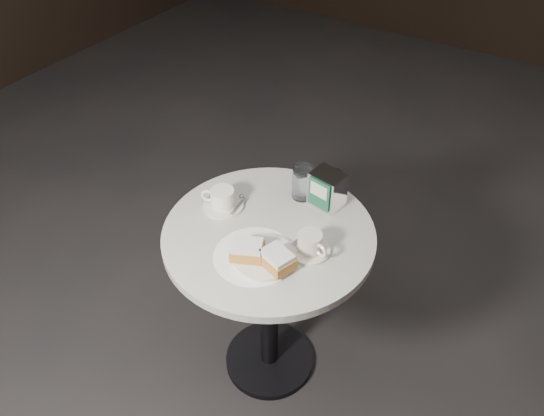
% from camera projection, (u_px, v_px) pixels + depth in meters
% --- Properties ---
extents(ground, '(7.00, 7.00, 0.00)m').
position_uv_depth(ground, '(269.00, 361.00, 2.22)').
color(ground, black).
rests_on(ground, ground).
extents(cafe_table, '(0.70, 0.70, 0.74)m').
position_uv_depth(cafe_table, '(269.00, 272.00, 1.86)').
color(cafe_table, black).
rests_on(cafe_table, ground).
extents(sugar_spill, '(0.27, 0.27, 0.00)m').
position_uv_depth(sugar_spill, '(255.00, 256.00, 1.65)').
color(sugar_spill, white).
rests_on(sugar_spill, cafe_table).
extents(beignet_plate, '(0.22, 0.22, 0.07)m').
position_uv_depth(beignet_plate, '(263.00, 256.00, 1.61)').
color(beignet_plate, silver).
rests_on(beignet_plate, cafe_table).
extents(coffee_cup_left, '(0.18, 0.18, 0.07)m').
position_uv_depth(coffee_cup_left, '(222.00, 200.00, 1.80)').
color(coffee_cup_left, silver).
rests_on(coffee_cup_left, cafe_table).
extents(coffee_cup_right, '(0.17, 0.17, 0.07)m').
position_uv_depth(coffee_cup_right, '(310.00, 244.00, 1.64)').
color(coffee_cup_right, silver).
rests_on(coffee_cup_right, cafe_table).
extents(water_glass_left, '(0.09, 0.09, 0.12)m').
position_uv_depth(water_glass_left, '(303.00, 183.00, 1.83)').
color(water_glass_left, white).
rests_on(water_glass_left, cafe_table).
extents(water_glass_right, '(0.08, 0.08, 0.11)m').
position_uv_depth(water_glass_right, '(331.00, 187.00, 1.82)').
color(water_glass_right, silver).
rests_on(water_glass_right, cafe_table).
extents(napkin_dispenser, '(0.12, 0.11, 0.13)m').
position_uv_depth(napkin_dispenser, '(327.00, 189.00, 1.79)').
color(napkin_dispenser, silver).
rests_on(napkin_dispenser, cafe_table).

